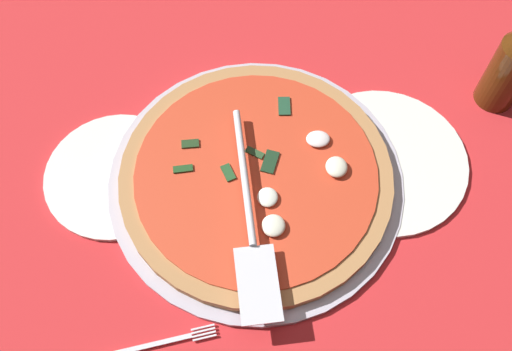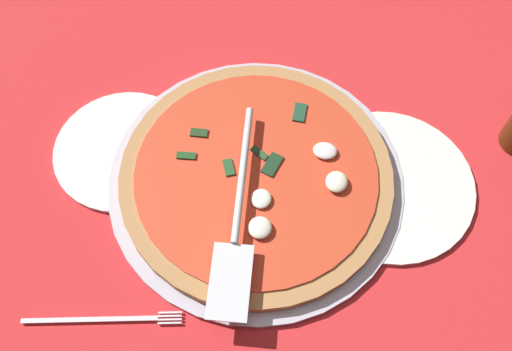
# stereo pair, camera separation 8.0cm
# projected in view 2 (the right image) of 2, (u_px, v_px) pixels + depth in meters

# --- Properties ---
(ground_plane) EXTENTS (1.09, 1.09, 0.01)m
(ground_plane) POSITION_uv_depth(u_px,v_px,m) (272.00, 151.00, 0.85)
(ground_plane) COLOR red
(checker_pattern) EXTENTS (1.09, 1.09, 0.00)m
(checker_pattern) POSITION_uv_depth(u_px,v_px,m) (272.00, 149.00, 0.84)
(checker_pattern) COLOR white
(checker_pattern) RESTS_ON ground_plane
(pizza_pan) EXTENTS (0.42, 0.42, 0.01)m
(pizza_pan) POSITION_uv_depth(u_px,v_px,m) (256.00, 181.00, 0.81)
(pizza_pan) COLOR #B6B1C1
(pizza_pan) RESTS_ON ground_plane
(dinner_plate_left) EXTENTS (0.24, 0.24, 0.01)m
(dinner_plate_left) POSITION_uv_depth(u_px,v_px,m) (388.00, 184.00, 0.81)
(dinner_plate_left) COLOR silver
(dinner_plate_left) RESTS_ON ground_plane
(dinner_plate_right) EXTENTS (0.20, 0.20, 0.01)m
(dinner_plate_right) POSITION_uv_depth(u_px,v_px,m) (124.00, 150.00, 0.84)
(dinner_plate_right) COLOR white
(dinner_plate_right) RESTS_ON ground_plane
(pizza) EXTENTS (0.38, 0.38, 0.03)m
(pizza) POSITION_uv_depth(u_px,v_px,m) (257.00, 176.00, 0.80)
(pizza) COLOR #B07B49
(pizza) RESTS_ON pizza_pan
(pizza_server) EXTENTS (0.06, 0.31, 0.01)m
(pizza_server) POSITION_uv_depth(u_px,v_px,m) (238.00, 216.00, 0.74)
(pizza_server) COLOR silver
(pizza_server) RESTS_ON pizza
(place_setting_far) EXTENTS (0.21, 0.15, 0.01)m
(place_setting_far) POSITION_uv_depth(u_px,v_px,m) (87.00, 343.00, 0.71)
(place_setting_far) COLOR silver
(place_setting_far) RESTS_ON ground_plane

